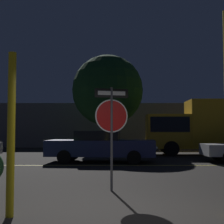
{
  "coord_description": "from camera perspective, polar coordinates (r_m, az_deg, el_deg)",
  "views": [
    {
      "loc": [
        -0.23,
        -5.4,
        1.45
      ],
      "look_at": [
        -0.21,
        3.49,
        1.97
      ],
      "focal_mm": 50.0,
      "sensor_mm": 36.0,
      "label": 1
    }
  ],
  "objects": [
    {
      "name": "tree_1",
      "position": [
        21.31,
        -0.95,
        3.95
      ],
      "size": [
        4.83,
        4.83,
        6.57
      ],
      "color": "#422D1E",
      "rests_on": "ground_plane"
    },
    {
      "name": "stop_sign",
      "position": [
        7.55,
        -0.21,
        -1.01
      ],
      "size": [
        0.82,
        0.21,
        2.49
      ],
      "rotation": [
        0.0,
        0.0,
        0.23
      ],
      "color": "#4C4C51",
      "rests_on": "ground_plane"
    },
    {
      "name": "passing_car_2",
      "position": [
        14.18,
        -2.2,
        -6.24
      ],
      "size": [
        5.02,
        2.26,
        1.42
      ],
      "rotation": [
        0.0,
        0.0,
        -1.66
      ],
      "color": "navy",
      "rests_on": "ground_plane"
    },
    {
      "name": "building_backdrop",
      "position": [
        27.94,
        4.06,
        -2.48
      ],
      "size": [
        30.05,
        3.75,
        3.72
      ],
      "primitive_type": "cube",
      "color": "#4C4C56",
      "rests_on": "ground_plane"
    },
    {
      "name": "yellow_pole_left",
      "position": [
        5.57,
        -18.11,
        -3.75
      ],
      "size": [
        0.13,
        0.13,
        2.79
      ],
      "primitive_type": "cylinder",
      "color": "yellow",
      "rests_on": "ground_plane"
    },
    {
      "name": "ground_plane",
      "position": [
        5.6,
        2.32,
        -18.35
      ],
      "size": [
        260.0,
        260.0,
        0.0
      ],
      "primitive_type": "plane",
      "color": "black"
    },
    {
      "name": "road_center_stripe",
      "position": [
        12.99,
        0.89,
        -9.73
      ],
      "size": [
        37.79,
        0.12,
        0.01
      ],
      "primitive_type": "cube",
      "color": "gold",
      "rests_on": "ground_plane"
    },
    {
      "name": "delivery_truck",
      "position": [
        19.12,
        16.04,
        -2.56
      ],
      "size": [
        6.48,
        2.6,
        3.2
      ],
      "rotation": [
        0.0,
        0.0,
        1.54
      ],
      "color": "gold",
      "rests_on": "ground_plane"
    }
  ]
}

